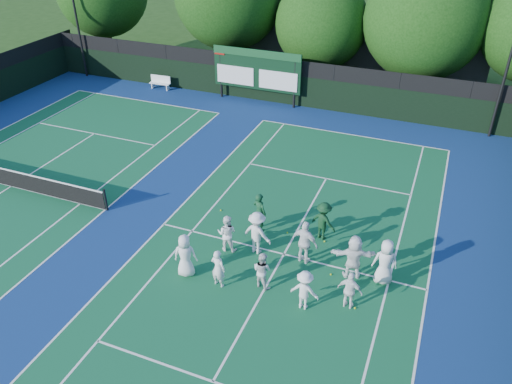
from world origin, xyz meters
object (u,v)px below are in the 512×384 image
at_px(scoreboard, 257,70).
at_px(bench, 160,82).
at_px(tennis_net, 9,177).
at_px(coach_left, 259,212).

distance_m(scoreboard, bench, 7.47).
bearing_deg(tennis_net, coach_left, 5.51).
bearing_deg(scoreboard, tennis_net, -115.60).
bearing_deg(coach_left, bench, -23.48).
relative_size(scoreboard, bench, 3.91).
height_order(scoreboard, tennis_net, scoreboard).
xyz_separation_m(tennis_net, bench, (-0.29, 14.37, 0.02)).
relative_size(tennis_net, bench, 7.37).
bearing_deg(tennis_net, bench, 91.16).
height_order(tennis_net, bench, tennis_net).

